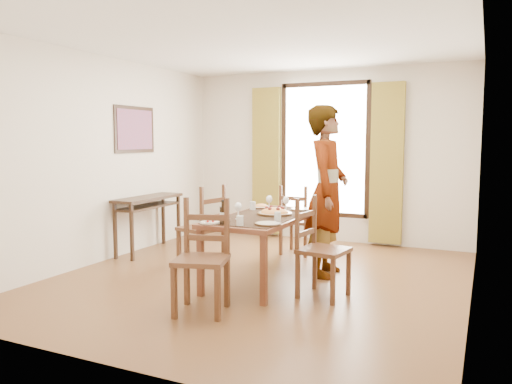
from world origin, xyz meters
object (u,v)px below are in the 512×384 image
at_px(dining_table, 264,221).
at_px(console_table, 148,205).
at_px(man, 327,191).
at_px(pasta_platter, 275,210).

bearing_deg(dining_table, console_table, 162.88).
relative_size(man, pasta_platter, 5.02).
bearing_deg(pasta_platter, man, 44.41).
relative_size(console_table, pasta_platter, 3.00).
relative_size(dining_table, pasta_platter, 4.31).
bearing_deg(console_table, dining_table, -17.12).
xyz_separation_m(console_table, pasta_platter, (2.19, -0.56, 0.12)).
xyz_separation_m(console_table, dining_table, (2.10, -0.65, 0.00)).
distance_m(man, pasta_platter, 0.69).
bearing_deg(man, pasta_platter, 127.52).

